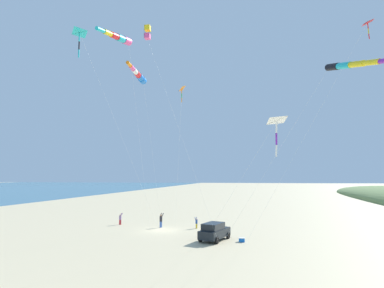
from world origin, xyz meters
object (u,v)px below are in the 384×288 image
object	(u,v)px
kite_delta_black_fish_shape	(79,33)
kite_delta_orange_high_right	(276,121)
parked_car	(214,231)
kite_windsock_checkered_midright	(353,65)
person_child_green_jacket	(196,222)
person_child_grey_jacket	(120,218)
person_adult_flyer	(161,220)
kite_delta_striped_overhead	(366,26)
kite_delta_long_streamer_left	(182,90)
kite_box_long_streamer_right	(148,33)
cooler_box	(242,240)
kite_windsock_green_low_center	(138,75)
kite_windsock_red_high_left	(119,38)

from	to	relation	value
kite_delta_black_fish_shape	kite_delta_orange_high_right	bearing A→B (deg)	-7.93
parked_car	kite_windsock_checkered_midright	distance (m)	20.57
person_child_green_jacket	kite_delta_black_fish_shape	xyz separation A→B (m)	(-10.10, -12.49, 20.88)
person_child_grey_jacket	kite_delta_orange_high_right	xyz separation A→B (m)	(20.33, -16.07, 10.23)
person_adult_flyer	kite_delta_striped_overhead	xyz separation A→B (m)	(20.58, -15.78, 16.87)
kite_delta_long_streamer_left	kite_box_long_streamer_right	bearing A→B (deg)	-123.32
person_child_green_jacket	cooler_box	bearing A→B (deg)	-49.17
person_adult_flyer	kite_box_long_streamer_right	bearing A→B (deg)	-78.35
kite_box_long_streamer_right	person_child_grey_jacket	bearing A→B (deg)	121.12
kite_box_long_streamer_right	kite_delta_striped_overhead	bearing A→B (deg)	-4.93
kite_windsock_green_low_center	kite_delta_orange_high_right	bearing A→B (deg)	-27.73
kite_delta_striped_overhead	cooler_box	bearing A→B (deg)	137.31
kite_delta_long_streamer_left	kite_delta_black_fish_shape	xyz separation A→B (m)	(-10.60, -1.60, 6.28)
cooler_box	kite_delta_orange_high_right	distance (m)	13.96
parked_car	kite_windsock_green_low_center	world-z (taller)	kite_windsock_green_low_center
person_child_grey_jacket	kite_delta_long_streamer_left	distance (m)	22.00
person_adult_flyer	person_child_grey_jacket	distance (m)	6.43
cooler_box	kite_windsock_red_high_left	world-z (taller)	kite_windsock_red_high_left
cooler_box	kite_windsock_checkered_midright	world-z (taller)	kite_windsock_checkered_midright
person_adult_flyer	kite_windsock_green_low_center	distance (m)	18.96
cooler_box	kite_delta_striped_overhead	distance (m)	22.07
person_child_green_jacket	kite_delta_orange_high_right	distance (m)	20.54
kite_windsock_green_low_center	kite_delta_black_fish_shape	xyz separation A→B (m)	(-4.58, -5.05, 3.12)
parked_car	person_adult_flyer	bearing A→B (deg)	140.04
parked_car	kite_windsock_green_low_center	xyz separation A→B (m)	(-8.71, -0.53, 17.58)
cooler_box	parked_car	bearing A→B (deg)	177.49
kite_delta_striped_overhead	kite_delta_orange_high_right	bearing A→B (deg)	172.94
kite_box_long_streamer_right	kite_delta_long_streamer_left	world-z (taller)	kite_box_long_streamer_right
kite_delta_long_streamer_left	kite_windsock_checkered_midright	world-z (taller)	kite_delta_long_streamer_left
kite_delta_long_streamer_left	cooler_box	bearing A→B (deg)	34.71
person_adult_flyer	kite_box_long_streamer_right	world-z (taller)	kite_box_long_streamer_right
parked_car	kite_windsock_green_low_center	size ratio (longest dim) A/B	0.25
kite_delta_striped_overhead	kite_windsock_green_low_center	xyz separation A→B (m)	(-21.31, 8.55, 0.64)
parked_car	kite_windsock_checkered_midright	size ratio (longest dim) A/B	0.31
kite_box_long_streamer_right	kite_windsock_green_low_center	bearing A→B (deg)	117.53
kite_delta_orange_high_right	kite_box_long_streamer_right	bearing A→B (deg)	176.35
cooler_box	person_adult_flyer	distance (m)	12.86
kite_windsock_checkered_midright	kite_box_long_streamer_right	bearing A→B (deg)	164.65
kite_box_long_streamer_right	kite_delta_long_streamer_left	bearing A→B (deg)	56.68
person_child_green_jacket	kite_delta_long_streamer_left	xyz separation A→B (m)	(0.50, -10.90, 14.59)
kite_delta_long_streamer_left	kite_windsock_checkered_midright	size ratio (longest dim) A/B	1.05
kite_windsock_red_high_left	kite_windsock_green_low_center	distance (m)	5.05
person_child_grey_jacket	kite_windsock_red_high_left	distance (m)	24.39
parked_car	kite_delta_striped_overhead	xyz separation A→B (m)	(12.60, -9.09, 16.94)
kite_delta_orange_high_right	kite_windsock_red_high_left	world-z (taller)	kite_windsock_red_high_left
kite_delta_black_fish_shape	kite_box_long_streamer_right	bearing A→B (deg)	-13.52
parked_car	person_child_grey_jacket	bearing A→B (deg)	151.44
cooler_box	kite_box_long_streamer_right	distance (m)	22.44
cooler_box	kite_windsock_checkered_midright	size ratio (longest dim) A/B	0.04
kite_windsock_red_high_left	kite_windsock_green_low_center	xyz separation A→B (m)	(0.50, 4.32, -2.56)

